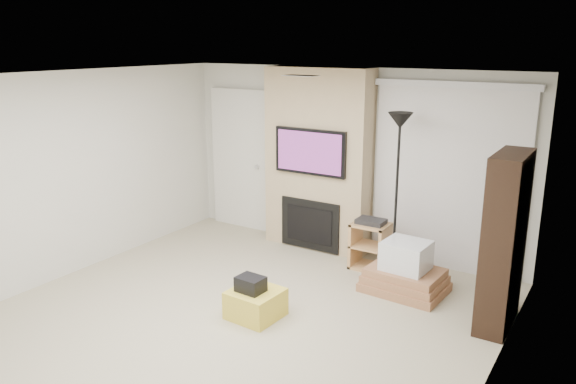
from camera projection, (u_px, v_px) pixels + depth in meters
The scene contains 15 objects.
floor at pixel (226, 326), 5.76m from camera, with size 5.00×5.50×0.00m, color tan.
ceiling at pixel (218, 78), 5.11m from camera, with size 5.00×5.50×0.00m, color white.
wall_back at pixel (348, 160), 7.69m from camera, with size 5.00×2.50×0.00m, color beige.
wall_left at pixel (58, 177), 6.72m from camera, with size 5.50×2.50×0.00m, color beige.
wall_right at pixel (488, 261), 4.16m from camera, with size 5.50×2.50×0.00m, color beige.
hvac_vent at pixel (301, 76), 5.57m from camera, with size 0.35×0.18×0.01m, color silver.
ottoman at pixel (256, 304), 5.92m from camera, with size 0.50×0.50×0.30m, color gold.
black_bag at pixel (251, 284), 5.84m from camera, with size 0.28×0.22×0.16m, color black.
fireplace_wall at pixel (318, 161), 7.70m from camera, with size 1.50×0.47×2.50m.
entry_door at pixel (241, 160), 8.63m from camera, with size 1.02×0.11×2.14m.
vertical_blinds at pixel (448, 171), 6.93m from camera, with size 1.98×0.10×2.37m.
floor_lamp at pixel (399, 148), 6.69m from camera, with size 0.30×0.30×2.02m.
av_stand at pixel (370, 243), 7.15m from camera, with size 0.45×0.38×0.66m.
box_stack at pixel (405, 273), 6.51m from camera, with size 0.95×0.75×0.61m.
bookshelf at pixel (504, 242), 5.57m from camera, with size 0.30×0.80×1.80m.
Camera 1 is at (3.29, -4.08, 2.83)m, focal length 35.00 mm.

